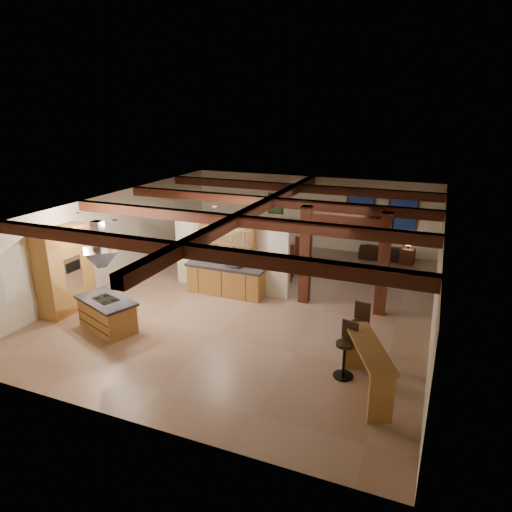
{
  "coord_description": "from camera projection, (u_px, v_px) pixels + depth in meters",
  "views": [
    {
      "loc": [
        4.81,
        -11.65,
        5.56
      ],
      "look_at": [
        -0.15,
        0.5,
        1.23
      ],
      "focal_mm": 32.0,
      "sensor_mm": 36.0,
      "label": 1
    }
  ],
  "objects": [
    {
      "name": "table_lamp",
      "position": [
        409.0,
        243.0,
        16.63
      ],
      "size": [
        0.28,
        0.28,
        0.33
      ],
      "color": "black",
      "rests_on": "side_table"
    },
    {
      "name": "room_walls",
      "position": [
        254.0,
        244.0,
        13.16
      ],
      "size": [
        12.0,
        12.0,
        12.0
      ],
      "color": "silver",
      "rests_on": "ground"
    },
    {
      "name": "ground",
      "position": [
        254.0,
        300.0,
        13.72
      ],
      "size": [
        12.0,
        12.0,
        0.0
      ],
      "primitive_type": "plane",
      "color": "tan",
      "rests_on": "ground"
    },
    {
      "name": "bar_counter",
      "position": [
        368.0,
        361.0,
        9.08
      ],
      "size": [
        1.32,
        2.08,
        1.08
      ],
      "color": "#A77535",
      "rests_on": "ground"
    },
    {
      "name": "side_table",
      "position": [
        407.0,
        256.0,
        16.79
      ],
      "size": [
        0.54,
        0.54,
        0.58
      ],
      "primitive_type": "cube",
      "rotation": [
        0.0,
        0.0,
        -0.17
      ],
      "color": "#36150D",
      "rests_on": "ground"
    },
    {
      "name": "dining_chairs",
      "position": [
        275.0,
        255.0,
        15.84
      ],
      "size": [
        2.18,
        2.18,
        1.26
      ],
      "color": "#36150D",
      "rests_on": "ground"
    },
    {
      "name": "bar_stool_a",
      "position": [
        346.0,
        350.0,
        9.69
      ],
      "size": [
        0.45,
        0.47,
        1.24
      ],
      "color": "black",
      "rests_on": "ground"
    },
    {
      "name": "framed_art",
      "position": [
        275.0,
        204.0,
        18.94
      ],
      "size": [
        0.65,
        0.05,
        0.85
      ],
      "color": "#36150D",
      "rests_on": "room_walls"
    },
    {
      "name": "dining_table",
      "position": [
        275.0,
        264.0,
        15.96
      ],
      "size": [
        1.68,
        1.0,
        0.58
      ],
      "primitive_type": "imported",
      "rotation": [
        0.0,
        0.0,
        0.05
      ],
      "color": "#3B1F0E",
      "rests_on": "ground"
    },
    {
      "name": "kitchen_island",
      "position": [
        107.0,
        314.0,
        11.84
      ],
      "size": [
        1.92,
        1.46,
        0.85
      ],
      "color": "#A77535",
      "rests_on": "ground"
    },
    {
      "name": "upper_display_cabinet",
      "position": [
        228.0,
        235.0,
        13.77
      ],
      "size": [
        1.8,
        0.36,
        0.95
      ],
      "color": "#A77535",
      "rests_on": "partition_wall"
    },
    {
      "name": "microwave",
      "position": [
        234.0,
        263.0,
        13.73
      ],
      "size": [
        0.51,
        0.41,
        0.24
      ],
      "primitive_type": "imported",
      "rotation": [
        0.0,
        0.0,
        2.85
      ],
      "color": "#B3B4B8",
      "rests_on": "back_counter"
    },
    {
      "name": "sofa",
      "position": [
        385.0,
        252.0,
        17.34
      ],
      "size": [
        2.0,
        0.91,
        0.57
      ],
      "primitive_type": "imported",
      "rotation": [
        0.0,
        0.0,
        3.22
      ],
      "color": "black",
      "rests_on": "ground"
    },
    {
      "name": "range_hood",
      "position": [
        102.0,
        264.0,
        11.42
      ],
      "size": [
        1.1,
        1.1,
        1.4
      ],
      "color": "silver",
      "rests_on": "room_walls"
    },
    {
      "name": "ceiling_beams",
      "position": [
        254.0,
        210.0,
        12.85
      ],
      "size": [
        10.0,
        12.0,
        0.28
      ],
      "color": "#36150D",
      "rests_on": "room_walls"
    },
    {
      "name": "back_counter",
      "position": [
        226.0,
        280.0,
        14.02
      ],
      "size": [
        2.5,
        0.66,
        0.94
      ],
      "color": "#A77535",
      "rests_on": "ground"
    },
    {
      "name": "bar_stool_b",
      "position": [
        361.0,
        331.0,
        10.68
      ],
      "size": [
        0.38,
        0.39,
        1.09
      ],
      "color": "black",
      "rests_on": "ground"
    },
    {
      "name": "recessed_cans",
      "position": [
        138.0,
        213.0,
        12.03
      ],
      "size": [
        3.16,
        2.46,
        0.03
      ],
      "color": "silver",
      "rests_on": "room_walls"
    },
    {
      "name": "partition_wall",
      "position": [
        231.0,
        257.0,
        14.17
      ],
      "size": [
        3.8,
        0.18,
        2.2
      ],
      "primitive_type": "cube",
      "color": "silver",
      "rests_on": "ground"
    },
    {
      "name": "back_windows",
      "position": [
        381.0,
        217.0,
        17.46
      ],
      "size": [
        2.7,
        0.07,
        1.7
      ],
      "color": "#36150D",
      "rests_on": "room_walls"
    },
    {
      "name": "timber_posts",
      "position": [
        344.0,
        249.0,
        12.71
      ],
      "size": [
        2.5,
        0.3,
        2.9
      ],
      "color": "#36150D",
      "rests_on": "ground"
    },
    {
      "name": "pantry_cabinet",
      "position": [
        65.0,
        270.0,
        12.73
      ],
      "size": [
        0.67,
        1.6,
        2.4
      ],
      "color": "#A77535",
      "rests_on": "ground"
    },
    {
      "name": "bar_stool_c",
      "position": [
        359.0,
        329.0,
        10.62
      ],
      "size": [
        0.43,
        0.44,
        1.23
      ],
      "color": "black",
      "rests_on": "ground"
    }
  ]
}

